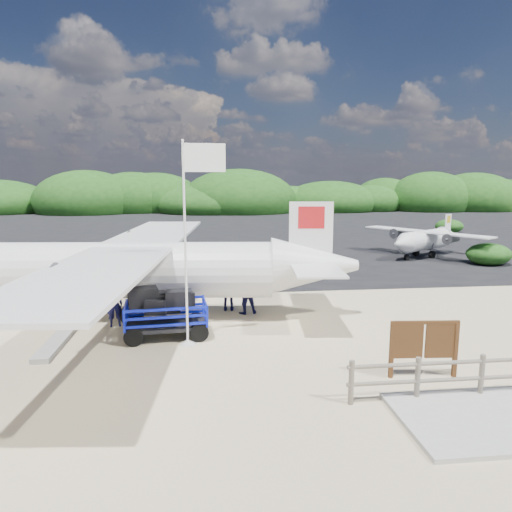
{
  "coord_description": "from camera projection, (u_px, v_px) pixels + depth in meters",
  "views": [
    {
      "loc": [
        -0.09,
        -13.95,
        4.84
      ],
      "look_at": [
        2.14,
        5.63,
        1.5
      ],
      "focal_mm": 32.0,
      "sensor_mm": 36.0,
      "label": 1
    }
  ],
  "objects": [
    {
      "name": "aircraft_large",
      "position": [
        406.0,
        231.0,
        42.98
      ],
      "size": [
        18.81,
        18.81,
        5.18
      ],
      "primitive_type": null,
      "rotation": [
        0.0,
        0.0,
        3.05
      ],
      "color": "#B2B2B2",
      "rests_on": "ground"
    },
    {
      "name": "asphalt_apron",
      "position": [
        205.0,
        230.0,
        43.87
      ],
      "size": [
        90.0,
        50.0,
        0.04
      ],
      "primitive_type": null,
      "color": "#B2B2B2",
      "rests_on": "ground"
    },
    {
      "name": "flagpole",
      "position": [
        188.0,
        344.0,
        13.5
      ],
      "size": [
        1.22,
        0.58,
        5.92
      ],
      "primitive_type": null,
      "rotation": [
        0.0,
        0.0,
        0.08
      ],
      "color": "white",
      "rests_on": "ground"
    },
    {
      "name": "crew_c",
      "position": [
        229.0,
        289.0,
        16.84
      ],
      "size": [
        0.99,
        0.49,
        1.64
      ],
      "primitive_type": "imported",
      "rotation": [
        0.0,
        0.0,
        3.05
      ],
      "color": "#121344",
      "rests_on": "ground"
    },
    {
      "name": "baggage_cart",
      "position": [
        167.0,
        338.0,
        14.07
      ],
      "size": [
        2.8,
        1.77,
        1.34
      ],
      "primitive_type": null,
      "rotation": [
        0.0,
        0.0,
        0.09
      ],
      "color": "#0C19BD",
      "rests_on": "ground"
    },
    {
      "name": "crew_b",
      "position": [
        245.0,
        290.0,
        16.48
      ],
      "size": [
        0.94,
        0.79,
        1.73
      ],
      "primitive_type": "imported",
      "rotation": [
        0.0,
        0.0,
        3.32
      ],
      "color": "#121344",
      "rests_on": "ground"
    },
    {
      "name": "walkway_pad",
      "position": [
        486.0,
        421.0,
        9.22
      ],
      "size": [
        3.5,
        2.5,
        0.1
      ],
      "primitive_type": null,
      "color": "#B2B2B2",
      "rests_on": "ground"
    },
    {
      "name": "fence",
      "position": [
        480.0,
        397.0,
        10.26
      ],
      "size": [
        6.4,
        2.0,
        1.1
      ],
      "primitive_type": null,
      "color": "#B2B2B2",
      "rests_on": "ground"
    },
    {
      "name": "ground",
      "position": [
        209.0,
        333.0,
        14.48
      ],
      "size": [
        160.0,
        160.0,
        0.0
      ],
      "primitive_type": "plane",
      "color": "beige"
    },
    {
      "name": "crew_a",
      "position": [
        114.0,
        304.0,
        15.01
      ],
      "size": [
        0.61,
        0.45,
        1.51
      ],
      "primitive_type": "imported",
      "rotation": [
        0.0,
        0.0,
        3.32
      ],
      "color": "#121344",
      "rests_on": "ground"
    },
    {
      "name": "aircraft_small",
      "position": [
        41.0,
        233.0,
        41.55
      ],
      "size": [
        9.4,
        9.4,
        2.45
      ],
      "primitive_type": null,
      "rotation": [
        0.0,
        0.0,
        3.71
      ],
      "color": "#B2B2B2",
      "rests_on": "ground"
    },
    {
      "name": "vegetation_band",
      "position": [
        205.0,
        212.0,
        68.36
      ],
      "size": [
        124.0,
        8.0,
        4.4
      ],
      "primitive_type": null,
      "color": "#B2B2B2",
      "rests_on": "ground"
    },
    {
      "name": "signboard",
      "position": [
        422.0,
        377.0,
        11.28
      ],
      "size": [
        1.81,
        0.31,
        1.48
      ],
      "primitive_type": null,
      "rotation": [
        0.0,
        0.0,
        -0.08
      ],
      "color": "#503017",
      "rests_on": "ground"
    }
  ]
}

